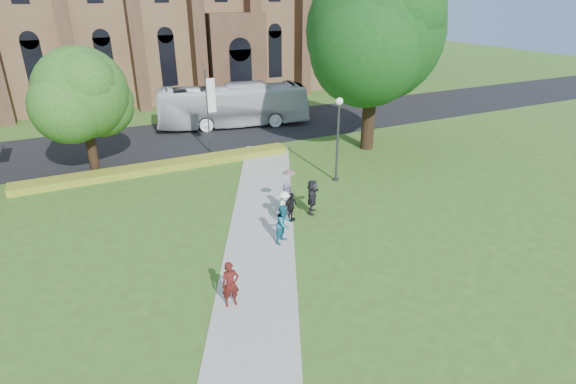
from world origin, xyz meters
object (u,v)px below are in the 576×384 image
tour_coach (233,105)px  pedestrian_0 (230,284)px  streetlamp (338,130)px  large_tree (375,32)px

tour_coach → pedestrian_0: size_ratio=7.18×
pedestrian_0 → streetlamp: bearing=45.9°
streetlamp → tour_coach: (-1.45, 14.84, -1.45)m
streetlamp → pedestrian_0: size_ratio=2.87×
large_tree → tour_coach: size_ratio=1.01×
streetlamp → tour_coach: bearing=95.6°
streetlamp → pedestrian_0: bearing=-138.6°
streetlamp → tour_coach: size_ratio=0.40×
tour_coach → pedestrian_0: tour_coach is taller
streetlamp → large_tree: size_ratio=0.40×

